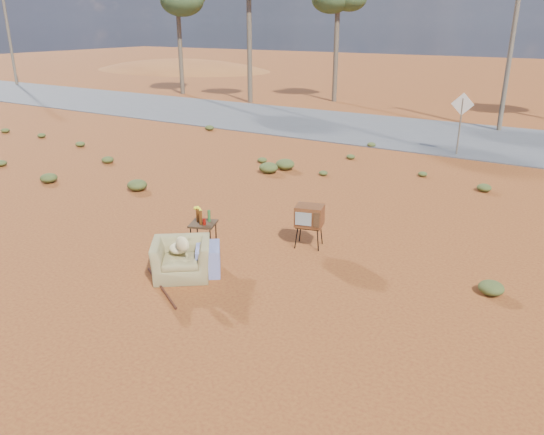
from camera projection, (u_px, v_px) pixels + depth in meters
The scene contains 12 objects.
ground at pixel (223, 273), 10.06m from camera, with size 140.00×140.00×0.00m, color #91511D.
highway at pixel (437, 136), 22.06m from camera, with size 140.00×7.00×0.04m, color #565659.
dirt_mound at pixel (182, 70), 51.92m from camera, with size 26.00×18.00×2.00m, color #A15C26.
armchair at pixel (186, 254), 9.86m from camera, with size 1.35×1.37×0.92m.
tv_unit at pixel (309, 216), 11.04m from camera, with size 0.66×0.58×0.91m.
side_table at pixel (202, 221), 10.61m from camera, with size 0.64×0.64×1.00m.
rusty_bar at pixel (161, 287), 9.49m from camera, with size 0.05×0.05×1.69m, color #542416.
road_sign at pixel (461, 113), 18.41m from camera, with size 0.78×0.06×2.19m.
eucalyptus_near_left at pixel (338, 3), 29.67m from camera, with size 3.20×3.20×6.60m.
utility_pole_west at pixel (7, 26), 38.25m from camera, with size 1.40×0.20×8.00m.
utility_pole_center at pixel (514, 30), 21.64m from camera, with size 1.40×0.20×8.00m.
scrub_patch at pixel (297, 197), 13.94m from camera, with size 17.49×8.07×0.33m.
Camera 1 is at (5.52, -7.24, 4.50)m, focal length 35.00 mm.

